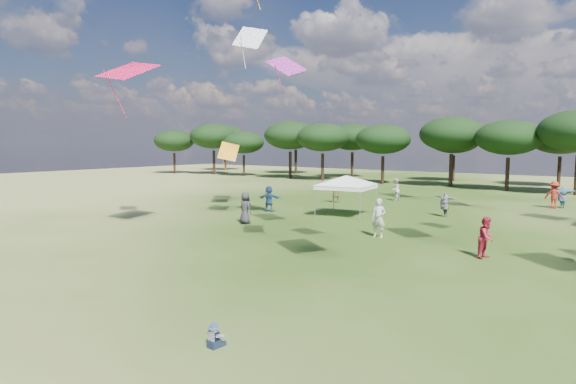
% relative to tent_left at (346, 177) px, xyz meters
% --- Properties ---
extents(ground, '(140.00, 140.00, 0.00)m').
position_rel_tent_left_xyz_m(ground, '(7.06, -21.27, -2.46)').
color(ground, '#355118').
rests_on(ground, ground).
extents(tree_line, '(108.78, 17.63, 7.77)m').
position_rel_tent_left_xyz_m(tree_line, '(9.45, 26.14, 2.97)').
color(tree_line, black).
rests_on(tree_line, ground).
extents(tent_left, '(6.28, 6.28, 2.88)m').
position_rel_tent_left_xyz_m(tent_left, '(0.00, 0.00, 0.00)').
color(tent_left, gray).
rests_on(tent_left, ground).
extents(toddler, '(0.37, 0.41, 0.55)m').
position_rel_tent_left_xyz_m(toddler, '(7.44, -19.02, -2.21)').
color(toddler, black).
rests_on(toddler, ground).
extents(festival_crowd, '(27.53, 20.18, 1.92)m').
position_rel_tent_left_xyz_m(festival_crowd, '(6.10, 3.35, -1.59)').
color(festival_crowd, olive).
rests_on(festival_crowd, ground).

